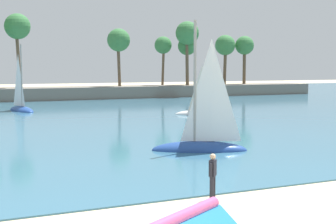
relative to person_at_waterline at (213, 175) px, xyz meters
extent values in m
cube|color=#386B84|center=(-1.78, 47.72, -0.86)|extent=(220.00, 94.55, 0.06)
cube|color=slate|center=(-1.78, 55.00, 0.01)|extent=(99.05, 6.00, 1.80)
cylinder|color=brown|center=(14.31, 54.89, 4.37)|extent=(0.59, 0.70, 6.94)
sphere|color=#38753D|center=(14.31, 54.89, 7.83)|extent=(3.44, 3.44, 3.44)
cylinder|color=brown|center=(33.60, 56.39, 4.19)|extent=(0.63, 0.66, 6.59)
sphere|color=#38753D|center=(33.60, 56.39, 7.47)|extent=(3.41, 3.41, 3.41)
cylinder|color=brown|center=(22.20, 56.40, 4.09)|extent=(0.47, 0.76, 6.39)
sphere|color=#38753D|center=(22.20, 56.40, 7.28)|extent=(2.75, 2.75, 2.75)
cylinder|color=brown|center=(25.24, 53.88, 5.00)|extent=(0.59, 0.59, 8.21)
sphere|color=#38753D|center=(25.24, 53.88, 9.10)|extent=(3.68, 3.68, 3.68)
cylinder|color=brown|center=(25.92, 55.28, 4.04)|extent=(0.51, 0.74, 6.29)
sphere|color=#38753D|center=(25.92, 55.28, 7.18)|extent=(3.01, 3.01, 3.01)
cylinder|color=brown|center=(-0.06, 56.35, 5.20)|extent=(0.84, 0.77, 8.60)
sphere|color=#38753D|center=(-0.06, 56.35, 9.49)|extent=(3.62, 3.62, 3.62)
cylinder|color=brown|center=(37.11, 55.87, 4.19)|extent=(0.69, 0.77, 6.60)
sphere|color=#38753D|center=(37.11, 55.87, 7.48)|extent=(3.18, 3.18, 3.18)
cylinder|color=#EA5693|center=(-3.75, -4.79, 0.26)|extent=(3.51, 2.21, 0.29)
cylinder|color=#23232D|center=(-0.08, -0.08, -0.46)|extent=(0.15, 0.15, 0.86)
cylinder|color=#23232D|center=(0.08, 0.08, -0.46)|extent=(0.15, 0.15, 0.86)
cube|color=#23232D|center=(0.00, 0.00, 0.26)|extent=(0.38, 0.38, 0.58)
sphere|color=beige|center=(0.00, 0.00, 0.67)|extent=(0.21, 0.21, 0.21)
cylinder|color=#23232D|center=(-0.16, -0.16, 0.22)|extent=(0.09, 0.09, 0.50)
cylinder|color=#23232D|center=(0.16, 0.16, 0.22)|extent=(0.09, 0.09, 0.50)
ellipsoid|color=#234793|center=(4.09, 8.90, -0.83)|extent=(5.53, 3.66, 1.07)
cylinder|color=gray|center=(3.85, 9.01, 3.04)|extent=(0.16, 0.16, 6.68)
pyramid|color=white|center=(4.68, 8.64, 2.54)|extent=(2.26, 1.14, 5.67)
ellipsoid|color=#234793|center=(-1.98, 38.03, -0.83)|extent=(2.78, 5.44, 1.04)
cylinder|color=gray|center=(-1.92, 37.77, 2.95)|extent=(0.16, 0.16, 6.52)
pyramid|color=white|center=(-2.13, 38.64, 2.46)|extent=(0.72, 2.31, 5.54)
ellipsoid|color=white|center=(13.25, 27.15, -0.83)|extent=(4.29, 3.04, 0.84)
cylinder|color=gray|center=(13.07, 27.25, 2.20)|extent=(0.13, 0.13, 5.23)
pyramid|color=silver|center=(13.70, 26.92, 1.81)|extent=(1.73, 0.98, 4.44)
camera|label=1|loc=(-8.22, -14.77, 3.83)|focal=51.57mm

